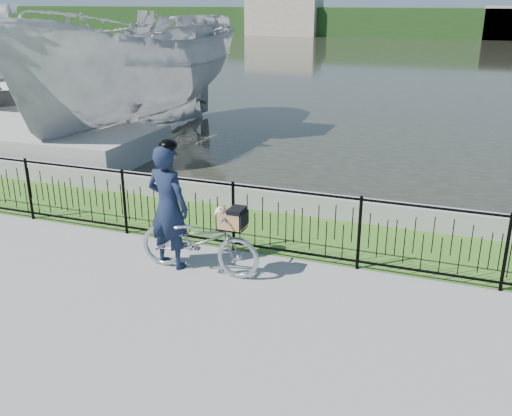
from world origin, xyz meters
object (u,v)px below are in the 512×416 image
at_px(bicycle_rig, 200,240).
at_px(boat_far, 65,83).
at_px(boat_near, 132,70).
at_px(cyclist, 168,205).

height_order(bicycle_rig, boat_far, boat_far).
distance_m(bicycle_rig, boat_near, 8.97).
bearing_deg(boat_far, boat_near, -34.06).
distance_m(cyclist, boat_near, 8.58).
xyz_separation_m(cyclist, boat_near, (-4.86, 7.00, 1.02)).
xyz_separation_m(boat_near, boat_far, (-4.96, 3.35, -1.02)).
xyz_separation_m(cyclist, boat_far, (-9.82, 10.35, -0.00)).
height_order(bicycle_rig, cyclist, cyclist).
relative_size(boat_near, boat_far, 0.98).
bearing_deg(boat_near, cyclist, -55.25).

